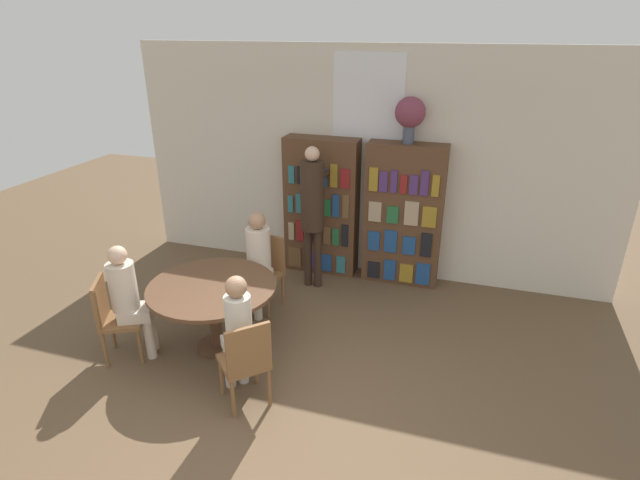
{
  "coord_description": "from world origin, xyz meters",
  "views": [
    {
      "loc": [
        1.33,
        -2.88,
        3.2
      ],
      "look_at": [
        -0.15,
        1.85,
        1.05
      ],
      "focal_mm": 28.0,
      "sensor_mm": 36.0,
      "label": 1
    }
  ],
  "objects_px": {
    "reading_table": "(213,295)",
    "seated_reader_back": "(129,295)",
    "seated_reader_right": "(238,329)",
    "librarian_standing": "(313,204)",
    "chair_left_side": "(266,268)",
    "seated_reader_left": "(257,257)",
    "bookshelf_left": "(322,207)",
    "bookshelf_right": "(403,215)",
    "chair_far_side": "(246,360)",
    "chair_near_camera": "(114,315)",
    "flower_vase": "(410,114)"
  },
  "relations": [
    {
      "from": "chair_left_side",
      "to": "chair_far_side",
      "type": "distance_m",
      "value": 1.78
    },
    {
      "from": "chair_far_side",
      "to": "seated_reader_left",
      "type": "bearing_deg",
      "value": 65.82
    },
    {
      "from": "reading_table",
      "to": "chair_left_side",
      "type": "bearing_deg",
      "value": 80.43
    },
    {
      "from": "reading_table",
      "to": "librarian_standing",
      "type": "distance_m",
      "value": 1.79
    },
    {
      "from": "chair_near_camera",
      "to": "seated_reader_right",
      "type": "height_order",
      "value": "seated_reader_right"
    },
    {
      "from": "bookshelf_left",
      "to": "seated_reader_back",
      "type": "relative_size",
      "value": 1.49
    },
    {
      "from": "seated_reader_right",
      "to": "reading_table",
      "type": "bearing_deg",
      "value": 90.0
    },
    {
      "from": "reading_table",
      "to": "seated_reader_back",
      "type": "xyz_separation_m",
      "value": [
        -0.73,
        -0.37,
        0.07
      ]
    },
    {
      "from": "seated_reader_right",
      "to": "seated_reader_back",
      "type": "height_order",
      "value": "seated_reader_right"
    },
    {
      "from": "bookshelf_left",
      "to": "bookshelf_right",
      "type": "relative_size",
      "value": 1.0
    },
    {
      "from": "flower_vase",
      "to": "seated_reader_right",
      "type": "distance_m",
      "value": 3.28
    },
    {
      "from": "reading_table",
      "to": "seated_reader_left",
      "type": "xyz_separation_m",
      "value": [
        0.14,
        0.81,
        0.08
      ]
    },
    {
      "from": "seated_reader_right",
      "to": "librarian_standing",
      "type": "distance_m",
      "value": 2.26
    },
    {
      "from": "bookshelf_right",
      "to": "chair_near_camera",
      "type": "bearing_deg",
      "value": -134.29
    },
    {
      "from": "chair_left_side",
      "to": "seated_reader_left",
      "type": "xyz_separation_m",
      "value": [
        -0.03,
        -0.17,
        0.22
      ]
    },
    {
      "from": "seated_reader_left",
      "to": "librarian_standing",
      "type": "height_order",
      "value": "librarian_standing"
    },
    {
      "from": "chair_left_side",
      "to": "librarian_standing",
      "type": "height_order",
      "value": "librarian_standing"
    },
    {
      "from": "seated_reader_left",
      "to": "seated_reader_right",
      "type": "xyz_separation_m",
      "value": [
        0.43,
        -1.39,
        -0.02
      ]
    },
    {
      "from": "seated_reader_back",
      "to": "bookshelf_left",
      "type": "bearing_deg",
      "value": 127.07
    },
    {
      "from": "bookshelf_right",
      "to": "chair_far_side",
      "type": "height_order",
      "value": "bookshelf_right"
    },
    {
      "from": "bookshelf_left",
      "to": "reading_table",
      "type": "relative_size",
      "value": 1.41
    },
    {
      "from": "bookshelf_left",
      "to": "chair_left_side",
      "type": "height_order",
      "value": "bookshelf_left"
    },
    {
      "from": "reading_table",
      "to": "seated_reader_left",
      "type": "relative_size",
      "value": 1.05
    },
    {
      "from": "flower_vase",
      "to": "chair_left_side",
      "type": "distance_m",
      "value": 2.52
    },
    {
      "from": "chair_far_side",
      "to": "seated_reader_right",
      "type": "bearing_deg",
      "value": 90.0
    },
    {
      "from": "chair_near_camera",
      "to": "seated_reader_left",
      "type": "bearing_deg",
      "value": 114.18
    },
    {
      "from": "reading_table",
      "to": "seated_reader_right",
      "type": "distance_m",
      "value": 0.82
    },
    {
      "from": "bookshelf_right",
      "to": "chair_near_camera",
      "type": "xyz_separation_m",
      "value": [
        -2.51,
        -2.58,
        -0.43
      ]
    },
    {
      "from": "chair_left_side",
      "to": "seated_reader_back",
      "type": "distance_m",
      "value": 1.64
    },
    {
      "from": "flower_vase",
      "to": "chair_left_side",
      "type": "height_order",
      "value": "flower_vase"
    },
    {
      "from": "bookshelf_right",
      "to": "seated_reader_back",
      "type": "relative_size",
      "value": 1.49
    },
    {
      "from": "chair_left_side",
      "to": "seated_reader_left",
      "type": "distance_m",
      "value": 0.28
    },
    {
      "from": "reading_table",
      "to": "chair_left_side",
      "type": "distance_m",
      "value": 1.01
    },
    {
      "from": "bookshelf_left",
      "to": "reading_table",
      "type": "distance_m",
      "value": 2.21
    },
    {
      "from": "bookshelf_left",
      "to": "chair_left_side",
      "type": "bearing_deg",
      "value": -106.71
    },
    {
      "from": "bookshelf_right",
      "to": "flower_vase",
      "type": "height_order",
      "value": "flower_vase"
    },
    {
      "from": "chair_far_side",
      "to": "librarian_standing",
      "type": "bearing_deg",
      "value": 49.22
    },
    {
      "from": "bookshelf_left",
      "to": "seated_reader_back",
      "type": "xyz_separation_m",
      "value": [
        -1.25,
        -2.5,
        -0.22
      ]
    },
    {
      "from": "bookshelf_right",
      "to": "reading_table",
      "type": "height_order",
      "value": "bookshelf_right"
    },
    {
      "from": "bookshelf_right",
      "to": "reading_table",
      "type": "relative_size",
      "value": 1.41
    },
    {
      "from": "bookshelf_right",
      "to": "chair_near_camera",
      "type": "distance_m",
      "value": 3.62
    },
    {
      "from": "seated_reader_left",
      "to": "seated_reader_back",
      "type": "distance_m",
      "value": 1.46
    },
    {
      "from": "bookshelf_right",
      "to": "seated_reader_left",
      "type": "height_order",
      "value": "bookshelf_right"
    },
    {
      "from": "reading_table",
      "to": "seated_reader_back",
      "type": "distance_m",
      "value": 0.82
    },
    {
      "from": "seated_reader_back",
      "to": "librarian_standing",
      "type": "xyz_separation_m",
      "value": [
        1.29,
        2.0,
        0.43
      ]
    },
    {
      "from": "seated_reader_left",
      "to": "reading_table",
      "type": "bearing_deg",
      "value": 90.0
    },
    {
      "from": "chair_left_side",
      "to": "bookshelf_right",
      "type": "bearing_deg",
      "value": -132.15
    },
    {
      "from": "bookshelf_left",
      "to": "seated_reader_right",
      "type": "xyz_separation_m",
      "value": [
        0.06,
        -2.71,
        -0.22
      ]
    },
    {
      "from": "bookshelf_left",
      "to": "chair_left_side",
      "type": "distance_m",
      "value": 1.27
    },
    {
      "from": "seated_reader_back",
      "to": "chair_far_side",
      "type": "bearing_deg",
      "value": 49.92
    }
  ]
}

